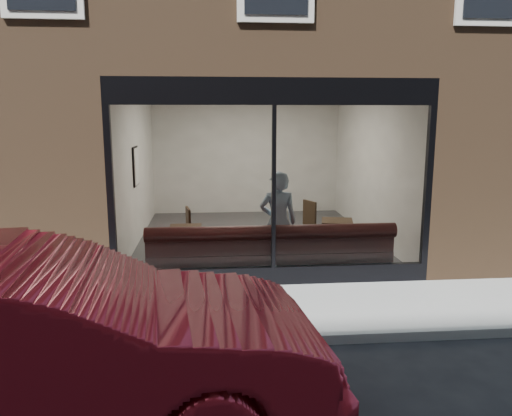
{
  "coord_description": "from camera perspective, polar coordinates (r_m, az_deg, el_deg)",
  "views": [
    {
      "loc": [
        -0.95,
        -5.45,
        2.66
      ],
      "look_at": [
        -0.24,
        2.4,
        1.18
      ],
      "focal_mm": 35.0,
      "sensor_mm": 36.0,
      "label": 1
    }
  ],
  "objects": [
    {
      "name": "host_building_backfill",
      "position": [
        16.51,
        -1.86,
        6.96
      ],
      "size": [
        5.0,
        6.0,
        3.2
      ],
      "primitive_type": "cube",
      "color": "brown",
      "rests_on": "ground"
    },
    {
      "name": "cafe_chair_right",
      "position": [
        10.13,
        5.22,
        -3.22
      ],
      "size": [
        0.55,
        0.55,
        0.04
      ],
      "primitive_type": "cube",
      "rotation": [
        0.0,
        0.0,
        3.57
      ],
      "color": "#2F1F12",
      "rests_on": "cafe_floor"
    },
    {
      "name": "parked_car",
      "position": [
        4.51,
        -24.97,
        -14.53
      ],
      "size": [
        5.13,
        2.27,
        1.64
      ],
      "primitive_type": "imported",
      "rotation": [
        0.0,
        0.0,
        1.68
      ],
      "color": "maroon",
      "rests_on": "ground"
    },
    {
      "name": "cafe_chair_left",
      "position": [
        9.49,
        -8.82,
        -4.26
      ],
      "size": [
        0.51,
        0.51,
        0.04
      ],
      "primitive_type": "cube",
      "rotation": [
        0.0,
        0.0,
        3.32
      ],
      "color": "#2F1F12",
      "rests_on": "cafe_floor"
    },
    {
      "name": "host_building_pier_left",
      "position": [
        13.78,
        -16.95,
        5.77
      ],
      "size": [
        2.5,
        12.0,
        3.2
      ],
      "primitive_type": "cube",
      "color": "brown",
      "rests_on": "ground"
    },
    {
      "name": "host_building_pier_right",
      "position": [
        14.29,
        14.15,
        6.07
      ],
      "size": [
        2.5,
        12.0,
        3.2
      ],
      "primitive_type": "cube",
      "color": "brown",
      "rests_on": "ground"
    },
    {
      "name": "ground",
      "position": [
        6.14,
        4.4,
        -15.09
      ],
      "size": [
        120.0,
        120.0,
        0.0
      ],
      "primitive_type": "plane",
      "color": "black",
      "rests_on": "ground"
    },
    {
      "name": "cafe_table_right",
      "position": [
        9.24,
        9.25,
        -1.5
      ],
      "size": [
        0.67,
        0.67,
        0.04
      ],
      "primitive_type": "cube",
      "rotation": [
        0.0,
        0.0,
        -0.22
      ],
      "color": "#2F1F12",
      "rests_on": "cafe_floor"
    },
    {
      "name": "cafe_wall_left",
      "position": [
        10.62,
        -13.52,
        4.62
      ],
      "size": [
        0.0,
        6.0,
        6.0
      ],
      "primitive_type": "plane",
      "rotation": [
        1.57,
        0.0,
        1.57
      ],
      "color": "beige",
      "rests_on": "ground"
    },
    {
      "name": "storefront_glass",
      "position": [
        7.61,
        2.06,
        2.24
      ],
      "size": [
        4.8,
        0.0,
        4.8
      ],
      "primitive_type": "plane",
      "rotation": [
        1.57,
        0.0,
        0.0
      ],
      "color": "white",
      "rests_on": "storefront_kick"
    },
    {
      "name": "storefront_header",
      "position": [
        7.57,
        2.11,
        13.2
      ],
      "size": [
        5.0,
        0.1,
        0.4
      ],
      "primitive_type": "cube",
      "color": "black",
      "rests_on": "host_building_upper"
    },
    {
      "name": "cafe_ceiling",
      "position": [
        10.51,
        0.04,
        13.53
      ],
      "size": [
        6.0,
        6.0,
        0.0
      ],
      "primitive_type": "plane",
      "rotation": [
        3.14,
        0.0,
        0.0
      ],
      "color": "white",
      "rests_on": "host_building_upper"
    },
    {
      "name": "person",
      "position": [
        8.43,
        2.55,
        -1.65
      ],
      "size": [
        0.64,
        0.42,
        1.74
      ],
      "primitive_type": "imported",
      "rotation": [
        0.0,
        0.0,
        3.13
      ],
      "color": "#96B2CA",
      "rests_on": "cafe_floor"
    },
    {
      "name": "storefront_kick",
      "position": [
        7.97,
        1.97,
        -7.74
      ],
      "size": [
        5.0,
        0.1,
        0.3
      ],
      "primitive_type": "cube",
      "color": "black",
      "rests_on": "ground"
    },
    {
      "name": "sidewalk_near",
      "position": [
        7.04,
        3.03,
        -11.54
      ],
      "size": [
        40.0,
        2.0,
        0.01
      ],
      "primitive_type": "cube",
      "color": "gray",
      "rests_on": "ground"
    },
    {
      "name": "cafe_wall_right",
      "position": [
        11.05,
        13.05,
        4.86
      ],
      "size": [
        0.0,
        6.0,
        6.0
      ],
      "primitive_type": "plane",
      "rotation": [
        1.57,
        0.0,
        -1.57
      ],
      "color": "beige",
      "rests_on": "ground"
    },
    {
      "name": "cafe_floor",
      "position": [
        10.82,
        0.04,
        -3.48
      ],
      "size": [
        6.0,
        6.0,
        0.0
      ],
      "primitive_type": "plane",
      "color": "#2D2D30",
      "rests_on": "ground"
    },
    {
      "name": "kerb_near",
      "position": [
        6.07,
        4.49,
        -14.78
      ],
      "size": [
        40.0,
        0.1,
        0.12
      ],
      "primitive_type": "cube",
      "color": "gray",
      "rests_on": "ground"
    },
    {
      "name": "storefront_mullion",
      "position": [
        7.64,
        2.03,
        2.27
      ],
      "size": [
        0.06,
        0.1,
        2.5
      ],
      "primitive_type": "cube",
      "color": "black",
      "rests_on": "storefront_kick"
    },
    {
      "name": "banquette",
      "position": [
        8.32,
        1.63,
        -6.39
      ],
      "size": [
        4.0,
        0.55,
        0.45
      ],
      "primitive_type": "cube",
      "color": "#331612",
      "rests_on": "cafe_floor"
    },
    {
      "name": "wall_poster",
      "position": [
        10.37,
        -13.49,
        4.67
      ],
      "size": [
        0.02,
        0.55,
        0.73
      ],
      "primitive_type": "cube",
      "color": "white",
      "rests_on": "cafe_wall_left"
    },
    {
      "name": "cafe_table_left",
      "position": [
        8.68,
        -8.07,
        -2.26
      ],
      "size": [
        0.55,
        0.55,
        0.04
      ],
      "primitive_type": "cube",
      "rotation": [
        0.0,
        0.0,
        0.0
      ],
      "color": "#2F1F12",
      "rests_on": "cafe_floor"
    },
    {
      "name": "cafe_wall_back",
      "position": [
        13.52,
        -1.11,
        6.14
      ],
      "size": [
        5.0,
        0.0,
        5.0
      ],
      "primitive_type": "plane",
      "rotation": [
        1.57,
        0.0,
        0.0
      ],
      "color": "beige",
      "rests_on": "ground"
    }
  ]
}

